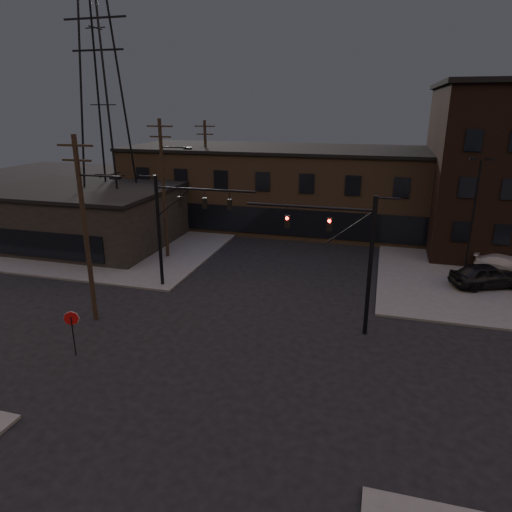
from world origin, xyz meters
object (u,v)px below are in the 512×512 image
Objects in this scene: traffic_signal_far at (175,220)px; car_crossing at (365,231)px; parked_car_lot_b at (506,265)px; traffic_signal_near at (350,250)px; parked_car_lot_a at (487,275)px; stop_sign at (72,323)px.

traffic_signal_far reaches higher than car_crossing.
traffic_signal_near is at bearing 160.99° from parked_car_lot_b.
traffic_signal_near is at bearing -16.17° from traffic_signal_far.
parked_car_lot_a reaches higher than parked_car_lot_b.
parked_car_lot_a is 1.12× the size of parked_car_lot_b.
parked_car_lot_b is 1.08× the size of car_crossing.
stop_sign is 0.49× the size of parked_car_lot_a.
traffic_signal_far is 3.23× the size of stop_sign.
parked_car_lot_a is at bearing 34.94° from stop_sign.
traffic_signal_far reaches higher than stop_sign.
traffic_signal_far is (-12.07, 3.50, 0.08)m from traffic_signal_near.
traffic_signal_far is 10.55m from stop_sign.
traffic_signal_near reaches higher than parked_car_lot_a.
car_crossing is at bearing 77.26° from parked_car_lot_b.
traffic_signal_near is 15.17m from stop_sign.
parked_car_lot_b is (23.19, 9.25, -4.21)m from traffic_signal_far.
stop_sign is (-1.28, -9.99, -3.17)m from traffic_signal_far.
parked_car_lot_b is at bearing 38.17° from stop_sign.
traffic_signal_near and traffic_signal_far have the same top height.
traffic_signal_near reaches higher than car_crossing.
traffic_signal_far is at bearing 82.09° from parked_car_lot_a.
car_crossing is (12.22, 16.88, -4.32)m from traffic_signal_far.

